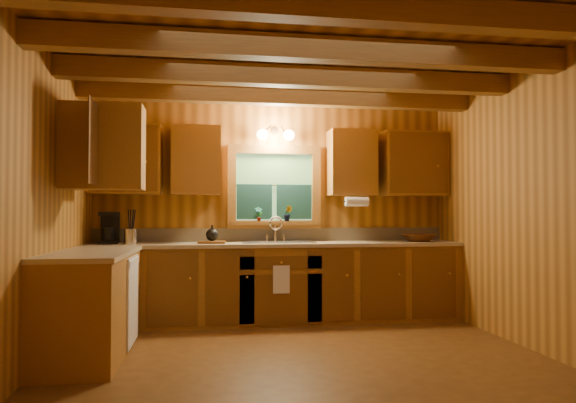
{
  "coord_description": "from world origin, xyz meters",
  "views": [
    {
      "loc": [
        -0.78,
        -4.24,
        1.22
      ],
      "look_at": [
        0.0,
        0.8,
        1.35
      ],
      "focal_mm": 32.07,
      "sensor_mm": 36.0,
      "label": 1
    }
  ],
  "objects_px": {
    "sink": "(277,246)",
    "wicker_basket": "(419,238)",
    "coffee_maker": "(109,228)",
    "cutting_board": "(212,242)"
  },
  "relations": [
    {
      "from": "sink",
      "to": "wicker_basket",
      "type": "height_order",
      "value": "sink"
    },
    {
      "from": "coffee_maker",
      "to": "cutting_board",
      "type": "distance_m",
      "value": 1.13
    },
    {
      "from": "cutting_board",
      "to": "wicker_basket",
      "type": "height_order",
      "value": "wicker_basket"
    },
    {
      "from": "sink",
      "to": "cutting_board",
      "type": "distance_m",
      "value": 0.75
    },
    {
      "from": "coffee_maker",
      "to": "wicker_basket",
      "type": "height_order",
      "value": "coffee_maker"
    },
    {
      "from": "sink",
      "to": "coffee_maker",
      "type": "height_order",
      "value": "coffee_maker"
    },
    {
      "from": "coffee_maker",
      "to": "sink",
      "type": "bearing_deg",
      "value": -6.84
    },
    {
      "from": "sink",
      "to": "wicker_basket",
      "type": "relative_size",
      "value": 2.24
    },
    {
      "from": "cutting_board",
      "to": "sink",
      "type": "bearing_deg",
      "value": 12.21
    },
    {
      "from": "sink",
      "to": "cutting_board",
      "type": "bearing_deg",
      "value": -173.46
    }
  ]
}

